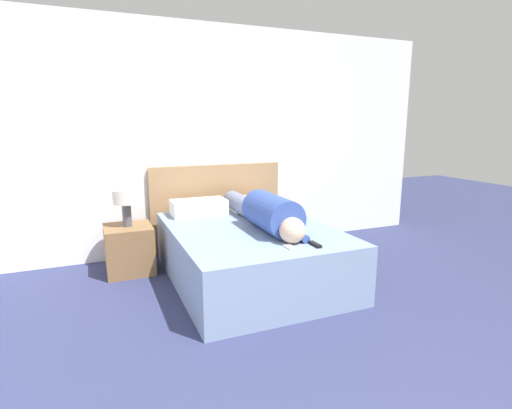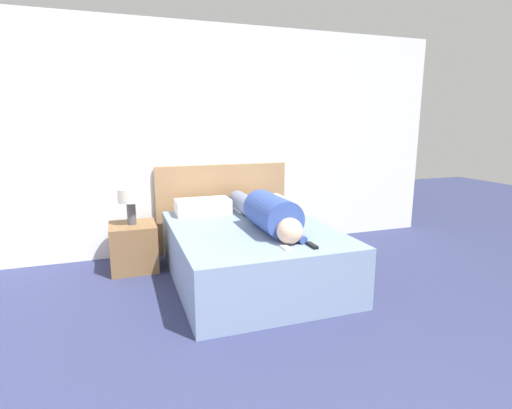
% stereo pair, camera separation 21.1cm
% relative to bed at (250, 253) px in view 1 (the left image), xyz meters
% --- Properties ---
extents(wall_back, '(5.85, 0.06, 2.60)m').
position_rel_bed_xyz_m(wall_back, '(-0.07, 1.13, 1.04)').
color(wall_back, white).
rests_on(wall_back, ground_plane).
extents(bed, '(1.46, 1.92, 0.53)m').
position_rel_bed_xyz_m(bed, '(0.00, 0.00, 0.00)').
color(bed, '#7589A8').
rests_on(bed, ground_plane).
extents(headboard, '(1.58, 0.04, 1.02)m').
position_rel_bed_xyz_m(headboard, '(0.00, 1.06, 0.25)').
color(headboard, '#A37A51').
rests_on(headboard, ground_plane).
extents(nightstand, '(0.46, 0.48, 0.48)m').
position_rel_bed_xyz_m(nightstand, '(-1.07, 0.67, -0.02)').
color(nightstand, brown).
rests_on(nightstand, ground_plane).
extents(table_lamp, '(0.25, 0.25, 0.38)m').
position_rel_bed_xyz_m(table_lamp, '(-1.07, 0.67, 0.49)').
color(table_lamp, '#4C4C51').
rests_on(table_lamp, nightstand).
extents(person_lying, '(0.34, 1.63, 0.34)m').
position_rel_bed_xyz_m(person_lying, '(0.13, -0.06, 0.41)').
color(person_lying, '#DBB293').
rests_on(person_lying, bed).
extents(pillow_near_headboard, '(0.58, 0.31, 0.16)m').
position_rel_bed_xyz_m(pillow_near_headboard, '(-0.32, 0.71, 0.35)').
color(pillow_near_headboard, white).
rests_on(pillow_near_headboard, bed).
extents(pillow_second, '(0.55, 0.31, 0.15)m').
position_rel_bed_xyz_m(pillow_second, '(0.34, 0.71, 0.34)').
color(pillow_second, white).
rests_on(pillow_second, bed).
extents(tv_remote, '(0.04, 0.15, 0.02)m').
position_rel_bed_xyz_m(tv_remote, '(0.27, -0.75, 0.28)').
color(tv_remote, black).
rests_on(tv_remote, bed).
extents(cell_phone, '(0.06, 0.13, 0.01)m').
position_rel_bed_xyz_m(cell_phone, '(0.06, -0.71, 0.27)').
color(cell_phone, '#B2B7BC').
rests_on(cell_phone, bed).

